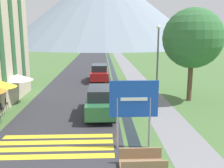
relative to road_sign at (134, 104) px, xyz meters
name	(u,v)px	position (x,y,z in m)	size (l,w,h in m)	color
ground_plane	(105,81)	(-1.09, 16.13, -2.06)	(160.00, 160.00, 0.00)	#476B38
road	(87,68)	(-3.59, 26.13, -2.05)	(6.40, 60.00, 0.01)	#2D2D33
footpath	(128,68)	(2.51, 26.13, -2.05)	(2.20, 60.00, 0.01)	slate
drainage_channel	(112,68)	(0.11, 26.13, -2.06)	(0.60, 60.00, 0.00)	black
crosswalk_marking	(55,146)	(-3.59, 0.35, -2.05)	(5.44, 2.54, 0.01)	yellow
mountain_distant	(104,7)	(-0.37, 92.96, 12.96)	(77.82, 77.82, 30.04)	gray
road_sign	(134,104)	(0.00, 0.00, 0.00)	(2.14, 0.11, 3.11)	gray
footbridge	(142,164)	(0.11, -1.87, -1.83)	(1.70, 1.10, 0.65)	#846647
parked_car_near	(100,101)	(-1.49, 4.70, -1.15)	(1.84, 4.50, 1.82)	#28663D
parked_car_far	(99,73)	(-1.66, 15.99, -1.15)	(1.94, 4.37, 1.82)	#A31919
cafe_chair_far_left	(4,103)	(-7.98, 5.96, -1.54)	(0.40, 0.40, 0.85)	#232328
cafe_umbrella_middle_yellow	(0,84)	(-7.78, 5.15, -0.10)	(2.01, 2.01, 2.16)	#B7B2A8
cafe_umbrella_rear_white	(17,77)	(-7.54, 7.61, -0.11)	(2.29, 2.29, 2.17)	#B7B2A8
streetlamp	(158,58)	(2.64, 7.35, 1.25)	(0.28, 0.28, 5.63)	#515156
tree_by_path	(193,38)	(5.31, 7.90, 2.66)	(4.42, 4.42, 6.94)	brown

